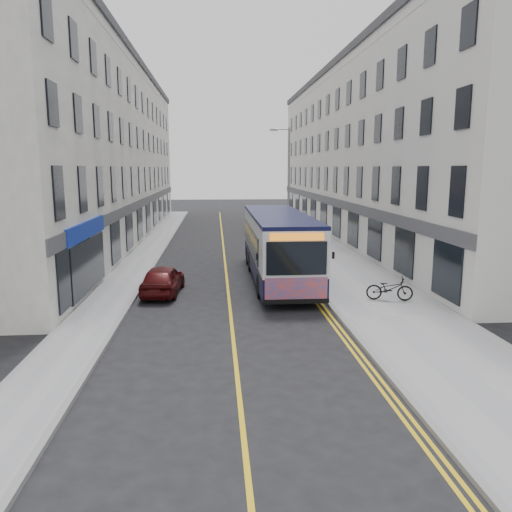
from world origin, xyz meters
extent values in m
plane|color=black|center=(0.00, 0.00, 0.00)|extent=(140.00, 140.00, 0.00)
cube|color=gray|center=(6.25, 12.00, 0.06)|extent=(4.50, 64.00, 0.12)
cube|color=gray|center=(-5.00, 12.00, 0.06)|extent=(2.00, 64.00, 0.12)
cube|color=slate|center=(4.00, 12.00, 0.07)|extent=(0.18, 64.00, 0.13)
cube|color=slate|center=(-4.00, 12.00, 0.07)|extent=(0.18, 64.00, 0.13)
cube|color=gold|center=(0.00, 12.00, 0.00)|extent=(0.12, 64.00, 0.01)
cube|color=gold|center=(3.55, 12.00, 0.00)|extent=(0.10, 64.00, 0.01)
cube|color=gold|center=(3.75, 12.00, 0.00)|extent=(0.10, 64.00, 0.01)
cube|color=silver|center=(11.50, 21.00, 6.50)|extent=(6.00, 46.00, 13.00)
cube|color=white|center=(-9.00, 21.00, 6.50)|extent=(6.00, 46.00, 13.00)
cylinder|color=gray|center=(4.25, 14.00, 4.00)|extent=(0.14, 0.14, 8.00)
cylinder|color=gray|center=(3.75, 14.00, 7.90)|extent=(1.00, 0.08, 0.08)
cube|color=gray|center=(3.25, 14.00, 7.85)|extent=(0.50, 0.18, 0.12)
cube|color=black|center=(2.51, 5.56, 0.82)|extent=(2.57, 11.30, 0.92)
cube|color=#B4B7BB|center=(2.51, 5.56, 2.21)|extent=(2.57, 11.30, 1.85)
cube|color=black|center=(2.51, 5.56, 3.21)|extent=(2.59, 11.30, 0.16)
cube|color=black|center=(1.21, 6.17, 2.00)|extent=(0.04, 8.83, 1.18)
cube|color=black|center=(3.82, 6.17, 2.00)|extent=(0.04, 8.83, 1.18)
cube|color=black|center=(2.51, -0.11, 2.11)|extent=(2.31, 0.04, 1.28)
cube|color=#F24014|center=(2.51, -0.11, 0.87)|extent=(2.41, 0.04, 0.98)
cube|color=orange|center=(2.51, -0.12, 2.93)|extent=(2.05, 0.04, 0.29)
cylinder|color=black|center=(1.35, 2.17, 0.51)|extent=(0.29, 1.03, 1.03)
cylinder|color=black|center=(3.67, 2.17, 0.51)|extent=(0.29, 1.03, 1.03)
cylinder|color=black|center=(1.35, 7.82, 0.51)|extent=(0.29, 1.03, 1.03)
cylinder|color=black|center=(3.67, 7.82, 0.51)|extent=(0.29, 1.03, 1.03)
cylinder|color=black|center=(1.35, 9.66, 0.51)|extent=(0.29, 1.03, 1.03)
cylinder|color=black|center=(3.67, 9.66, 0.51)|extent=(0.29, 1.03, 1.03)
imported|color=black|center=(6.54, 0.90, 0.61)|extent=(1.97, 1.07, 0.98)
imported|color=#9C7E46|center=(5.45, 10.53, 0.98)|extent=(0.72, 0.57, 1.72)
imported|color=black|center=(5.96, 14.17, 1.08)|extent=(1.18, 1.11, 1.93)
imported|color=silver|center=(2.87, 24.47, 0.71)|extent=(1.57, 4.36, 1.43)
imported|color=#440B0C|center=(-2.86, 3.20, 0.65)|extent=(1.84, 3.92, 1.30)
camera|label=1|loc=(-0.51, -18.41, 5.47)|focal=35.00mm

